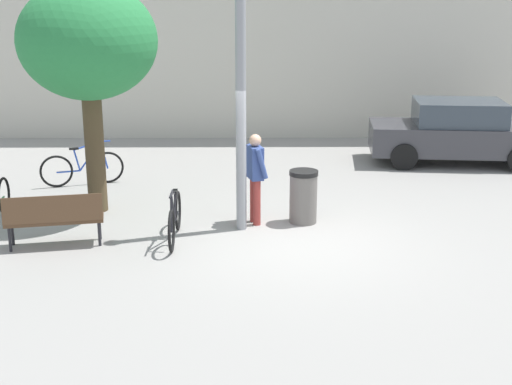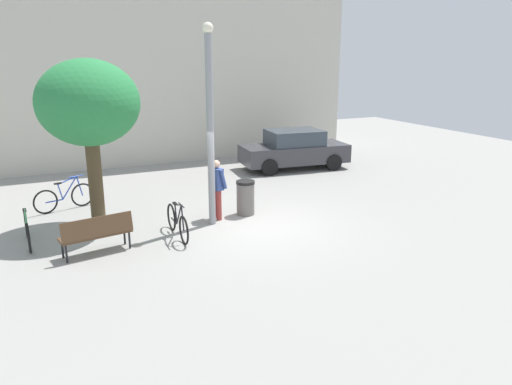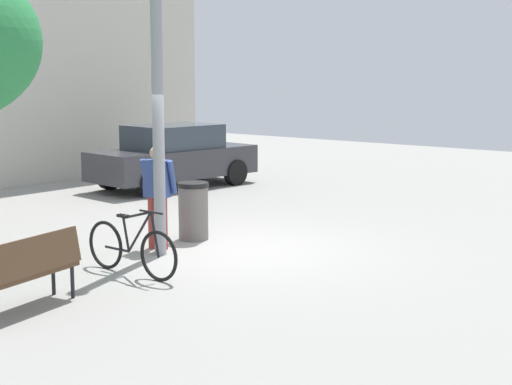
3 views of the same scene
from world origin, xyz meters
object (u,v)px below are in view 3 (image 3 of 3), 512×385
person_by_lamppost (157,190)px  trash_bin (193,211)px  lamppost (157,77)px  bicycle_black (132,248)px  park_bench (25,268)px  parked_car_charcoal (173,156)px

person_by_lamppost → trash_bin: person_by_lamppost is taller
lamppost → bicycle_black: 2.70m
park_bench → bicycle_black: bearing=9.1°
lamppost → bicycle_black: bearing=-152.4°
trash_bin → lamppost: bearing=-162.4°
park_bench → trash_bin: (4.24, 1.27, -0.05)m
bicycle_black → parked_car_charcoal: bearing=40.8°
park_bench → parked_car_charcoal: bearing=34.9°
person_by_lamppost → bicycle_black: bearing=-146.8°
bicycle_black → park_bench: bearing=-170.9°
park_bench → bicycle_black: bicycle_black is taller
lamppost → bicycle_black: size_ratio=2.86×
person_by_lamppost → bicycle_black: person_by_lamppost is taller
person_by_lamppost → park_bench: 3.60m
person_by_lamppost → parked_car_charcoal: 6.80m
lamppost → park_bench: 3.92m
park_bench → trash_bin: bearing=16.7°
lamppost → park_bench: size_ratio=3.12×
bicycle_black → trash_bin: trash_bin is taller
person_by_lamppost → trash_bin: (0.88, 0.05, -0.47)m
bicycle_black → parked_car_charcoal: parked_car_charcoal is taller
park_bench → parked_car_charcoal: 10.19m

